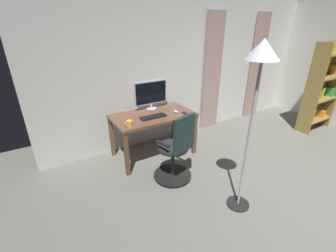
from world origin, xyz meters
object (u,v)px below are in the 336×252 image
(computer_mouse, at_px, (176,112))
(cell_phone_by_monitor, at_px, (185,113))
(computer_monitor, at_px, (151,93))
(mug_coffee, at_px, (129,123))
(desk, at_px, (153,120))
(floor_lamp, at_px, (260,71))
(bookshelf, at_px, (320,87))
(computer_keyboard, at_px, (153,117))
(office_chair, at_px, (176,151))

(computer_mouse, distance_m, cell_phone_by_monitor, 0.16)
(computer_monitor, xyz_separation_m, mug_coffee, (0.61, 0.50, -0.23))
(cell_phone_by_monitor, xyz_separation_m, mug_coffee, (0.98, -0.00, 0.04))
(computer_monitor, bearing_deg, desk, 68.02)
(computer_mouse, xyz_separation_m, floor_lamp, (0.04, 1.53, 0.92))
(computer_mouse, bearing_deg, mug_coffee, 7.78)
(cell_phone_by_monitor, height_order, bookshelf, bookshelf)
(cell_phone_by_monitor, xyz_separation_m, floor_lamp, (0.14, 1.41, 0.93))
(computer_keyboard, relative_size, computer_mouse, 4.22)
(computer_monitor, bearing_deg, computer_mouse, 124.52)
(mug_coffee, bearing_deg, desk, -154.24)
(office_chair, distance_m, computer_keyboard, 0.74)
(cell_phone_by_monitor, bearing_deg, bookshelf, 175.61)
(office_chair, relative_size, computer_keyboard, 2.46)
(bookshelf, bearing_deg, cell_phone_by_monitor, -10.55)
(mug_coffee, bearing_deg, computer_mouse, -172.22)
(floor_lamp, bearing_deg, office_chair, -65.33)
(computer_keyboard, bearing_deg, computer_monitor, -112.92)
(mug_coffee, distance_m, bookshelf, 4.03)
(computer_keyboard, height_order, cell_phone_by_monitor, computer_keyboard)
(computer_keyboard, distance_m, bookshelf, 3.60)
(computer_keyboard, xyz_separation_m, bookshelf, (-3.54, 0.68, 0.15))
(desk, bearing_deg, bookshelf, 166.94)
(computer_monitor, xyz_separation_m, computer_mouse, (-0.26, 0.38, -0.26))
(computer_mouse, bearing_deg, computer_keyboard, -0.34)
(computer_monitor, distance_m, cell_phone_by_monitor, 0.68)
(cell_phone_by_monitor, distance_m, mug_coffee, 0.98)
(desk, xyz_separation_m, office_chair, (0.06, 0.80, -0.18))
(desk, xyz_separation_m, cell_phone_by_monitor, (-0.47, 0.25, 0.10))
(office_chair, relative_size, cell_phone_by_monitor, 7.22)
(office_chair, distance_m, floor_lamp, 1.53)
(office_chair, relative_size, mug_coffee, 8.18)
(computer_monitor, bearing_deg, bookshelf, 162.51)
(computer_monitor, distance_m, computer_mouse, 0.53)
(desk, distance_m, office_chair, 0.82)
(mug_coffee, bearing_deg, cell_phone_by_monitor, 179.96)
(computer_mouse, bearing_deg, bookshelf, 167.66)
(office_chair, height_order, computer_mouse, office_chair)
(office_chair, xyz_separation_m, computer_mouse, (-0.43, -0.68, 0.29))
(computer_monitor, distance_m, bookshelf, 3.54)
(computer_monitor, distance_m, mug_coffee, 0.83)
(office_chair, xyz_separation_m, computer_monitor, (-0.17, -1.06, 0.55))
(mug_coffee, bearing_deg, computer_keyboard, -164.88)
(cell_phone_by_monitor, bearing_deg, computer_monitor, -47.79)
(computer_keyboard, distance_m, floor_lamp, 1.83)
(computer_mouse, bearing_deg, desk, -19.00)
(desk, relative_size, bookshelf, 0.74)
(computer_monitor, relative_size, cell_phone_by_monitor, 4.26)
(bookshelf, bearing_deg, floor_lamp, 15.02)
(computer_keyboard, relative_size, floor_lamp, 0.21)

